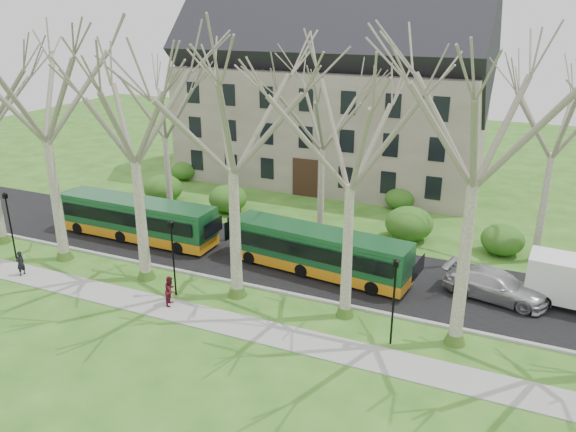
% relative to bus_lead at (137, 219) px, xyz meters
% --- Properties ---
extents(ground, '(120.00, 120.00, 0.00)m').
position_rel_bus_lead_xyz_m(ground, '(12.89, -4.70, -1.48)').
color(ground, '#2F5D1A').
rests_on(ground, ground).
extents(sidewalk, '(70.00, 2.00, 0.06)m').
position_rel_bus_lead_xyz_m(sidewalk, '(12.89, -7.20, -1.45)').
color(sidewalk, gray).
rests_on(sidewalk, ground).
extents(road, '(80.00, 8.00, 0.06)m').
position_rel_bus_lead_xyz_m(road, '(12.89, 0.80, -1.45)').
color(road, black).
rests_on(road, ground).
extents(curb, '(80.00, 0.25, 0.14)m').
position_rel_bus_lead_xyz_m(curb, '(12.89, -3.20, -1.41)').
color(curb, '#A5A39E').
rests_on(curb, ground).
extents(building, '(26.50, 12.20, 16.00)m').
position_rel_bus_lead_xyz_m(building, '(6.89, 19.30, 6.58)').
color(building, slate).
rests_on(building, ground).
extents(tree_row_verge, '(49.00, 7.00, 14.00)m').
position_rel_bus_lead_xyz_m(tree_row_verge, '(12.89, -4.40, 5.52)').
color(tree_row_verge, gray).
rests_on(tree_row_verge, ground).
extents(tree_row_far, '(33.00, 7.00, 12.00)m').
position_rel_bus_lead_xyz_m(tree_row_far, '(11.56, 6.30, 4.52)').
color(tree_row_far, gray).
rests_on(tree_row_far, ground).
extents(lamp_row, '(36.22, 0.22, 4.30)m').
position_rel_bus_lead_xyz_m(lamp_row, '(12.89, -5.70, 1.09)').
color(lamp_row, black).
rests_on(lamp_row, ground).
extents(hedges, '(30.60, 8.60, 2.00)m').
position_rel_bus_lead_xyz_m(hedges, '(8.23, 9.30, -0.48)').
color(hedges, '#2A651C').
rests_on(hedges, ground).
extents(bus_lead, '(11.41, 2.51, 2.84)m').
position_rel_bus_lead_xyz_m(bus_lead, '(0.00, 0.00, 0.00)').
color(bus_lead, '#154A25').
rests_on(bus_lead, road).
extents(bus_follow, '(11.17, 3.47, 2.75)m').
position_rel_bus_lead_xyz_m(bus_follow, '(13.09, -0.01, -0.05)').
color(bus_follow, '#154A25').
rests_on(bus_follow, road).
extents(sedan, '(5.75, 3.19, 1.58)m').
position_rel_bus_lead_xyz_m(sedan, '(22.98, 0.82, -0.63)').
color(sedan, '#B8B7BD').
rests_on(sedan, road).
extents(pedestrian_a, '(0.37, 0.55, 1.50)m').
position_rel_bus_lead_xyz_m(pedestrian_a, '(-2.78, -7.34, -0.67)').
color(pedestrian_a, black).
rests_on(pedestrian_a, sidewalk).
extents(pedestrian_b, '(0.79, 0.91, 1.62)m').
position_rel_bus_lead_xyz_m(pedestrian_b, '(7.32, -6.75, -0.61)').
color(pedestrian_b, '#5B1422').
rests_on(pedestrian_b, sidewalk).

